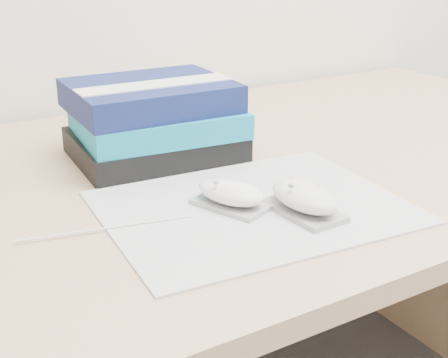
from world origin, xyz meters
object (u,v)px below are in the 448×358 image
mouse_front (304,199)px  book_stack (154,121)px  desk (200,276)px  mouse_rear (231,194)px

mouse_front → book_stack: 0.31m
desk → mouse_rear: (-0.07, -0.22, 0.26)m
mouse_front → book_stack: (-0.07, 0.30, 0.04)m
mouse_rear → book_stack: 0.24m
desk → mouse_rear: size_ratio=14.20×
mouse_rear → mouse_front: (0.07, -0.06, 0.00)m
mouse_rear → desk: bearing=72.0°
mouse_front → book_stack: size_ratio=0.41×
mouse_front → mouse_rear: bearing=137.4°
mouse_rear → mouse_front: bearing=-42.6°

